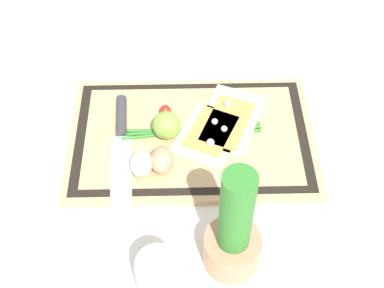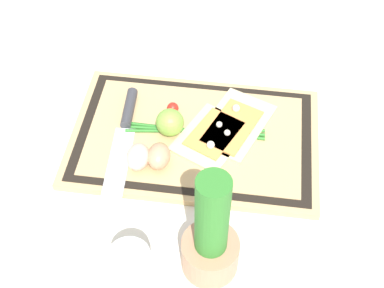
{
  "view_description": "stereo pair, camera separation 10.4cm",
  "coord_description": "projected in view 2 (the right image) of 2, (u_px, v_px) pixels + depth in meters",
  "views": [
    {
      "loc": [
        0.01,
        0.71,
        0.84
      ],
      "look_at": [
        0.0,
        0.04,
        0.04
      ],
      "focal_mm": 50.0,
      "sensor_mm": 36.0,
      "label": 1
    },
    {
      "loc": [
        -0.09,
        0.7,
        0.84
      ],
      "look_at": [
        0.0,
        0.04,
        0.04
      ],
      "focal_mm": 50.0,
      "sensor_mm": 36.0,
      "label": 2
    }
  ],
  "objects": [
    {
      "name": "pizza_slice_far",
      "position": [
        212.0,
        136.0,
        1.07
      ],
      "size": [
        0.17,
        0.18,
        0.02
      ],
      "color": "beige",
      "rests_on": "cutting_board"
    },
    {
      "name": "sauce_jar",
      "position": [
        132.0,
        274.0,
        0.86
      ],
      "size": [
        0.07,
        0.07,
        0.11
      ],
      "color": "silver",
      "rests_on": "ground_plane"
    },
    {
      "name": "egg_pink",
      "position": [
        138.0,
        157.0,
        1.02
      ],
      "size": [
        0.04,
        0.06,
        0.04
      ],
      "primitive_type": "ellipsoid",
      "color": "beige",
      "rests_on": "cutting_board"
    },
    {
      "name": "egg_brown",
      "position": [
        159.0,
        156.0,
        1.02
      ],
      "size": [
        0.04,
        0.06,
        0.04
      ],
      "primitive_type": "ellipsoid",
      "color": "tan",
      "rests_on": "cutting_board"
    },
    {
      "name": "lime",
      "position": [
        170.0,
        123.0,
        1.07
      ],
      "size": [
        0.06,
        0.06,
        0.06
      ],
      "primitive_type": "sphere",
      "color": "#7FB742",
      "rests_on": "cutting_board"
    },
    {
      "name": "pizza_slice_near",
      "position": [
        234.0,
        124.0,
        1.09
      ],
      "size": [
        0.17,
        0.2,
        0.02
      ],
      "color": "beige",
      "rests_on": "cutting_board"
    },
    {
      "name": "scallion_bunch",
      "position": [
        193.0,
        131.0,
        1.09
      ],
      "size": [
        0.28,
        0.04,
        0.01
      ],
      "color": "#2D7528",
      "rests_on": "cutting_board"
    },
    {
      "name": "ground_plane",
      "position": [
        195.0,
        140.0,
        1.1
      ],
      "size": [
        6.0,
        6.0,
        0.0
      ],
      "primitive_type": "plane",
      "color": "silver"
    },
    {
      "name": "cherry_tomato_red",
      "position": [
        173.0,
        108.0,
        1.11
      ],
      "size": [
        0.02,
        0.02,
        0.02
      ],
      "primitive_type": "sphere",
      "color": "red",
      "rests_on": "cutting_board"
    },
    {
      "name": "herb_pot",
      "position": [
        211.0,
        239.0,
        0.86
      ],
      "size": [
        0.1,
        0.1,
        0.24
      ],
      "color": "#AD7A5B",
      "rests_on": "ground_plane"
    },
    {
      "name": "cutting_board",
      "position": [
        195.0,
        137.0,
        1.09
      ],
      "size": [
        0.5,
        0.32,
        0.02
      ],
      "color": "tan",
      "rests_on": "ground_plane"
    },
    {
      "name": "knife",
      "position": [
        125.0,
        128.0,
        1.09
      ],
      "size": [
        0.05,
        0.31,
        0.02
      ],
      "color": "silver",
      "rests_on": "cutting_board"
    }
  ]
}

